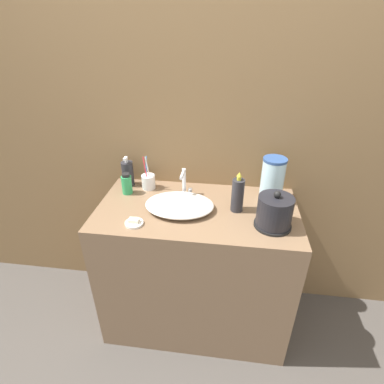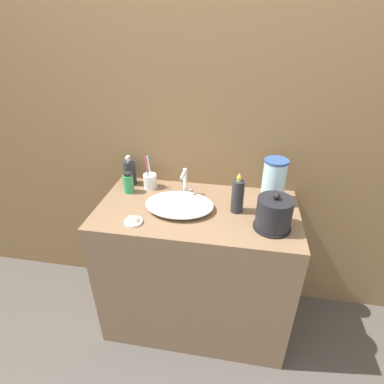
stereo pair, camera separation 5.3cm
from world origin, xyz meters
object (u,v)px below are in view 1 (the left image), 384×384
at_px(faucet, 185,182).
at_px(lotion_bottle, 128,173).
at_px(electric_kettle, 274,213).
at_px(water_pitcher, 272,180).
at_px(mouthwash_bottle, 238,195).
at_px(toothbrush_cup, 148,181).
at_px(shampoo_bottle, 127,184).

bearing_deg(faucet, lotion_bottle, 167.16).
distance_m(faucet, electric_kettle, 0.53).
relative_size(electric_kettle, water_pitcher, 0.78).
relative_size(mouthwash_bottle, water_pitcher, 0.90).
bearing_deg(electric_kettle, mouthwash_bottle, 145.86).
bearing_deg(lotion_bottle, faucet, -12.84).
bearing_deg(toothbrush_cup, shampoo_bottle, -145.15).
relative_size(electric_kettle, lotion_bottle, 1.05).
relative_size(lotion_bottle, shampoo_bottle, 1.48).
bearing_deg(shampoo_bottle, mouthwash_bottle, -8.99).
distance_m(shampoo_bottle, water_pitcher, 0.83).
relative_size(faucet, toothbrush_cup, 0.77).
xyz_separation_m(toothbrush_cup, shampoo_bottle, (-0.11, -0.08, 0.01)).
relative_size(faucet, shampoo_bottle, 1.29).
distance_m(faucet, shampoo_bottle, 0.34).
relative_size(toothbrush_cup, lotion_bottle, 1.13).
height_order(electric_kettle, toothbrush_cup, toothbrush_cup).
bearing_deg(mouthwash_bottle, electric_kettle, -34.14).
xyz_separation_m(electric_kettle, toothbrush_cup, (-0.71, 0.30, -0.03)).
relative_size(electric_kettle, shampoo_bottle, 1.55).
xyz_separation_m(faucet, electric_kettle, (0.48, -0.24, -0.01)).
distance_m(lotion_bottle, water_pitcher, 0.86).
bearing_deg(faucet, electric_kettle, -26.73).
bearing_deg(lotion_bottle, water_pitcher, -4.36).
bearing_deg(mouthwash_bottle, shampoo_bottle, 171.01).
distance_m(shampoo_bottle, mouthwash_bottle, 0.65).
distance_m(lotion_bottle, mouthwash_bottle, 0.69).
relative_size(faucet, water_pitcher, 0.65).
height_order(toothbrush_cup, lotion_bottle, toothbrush_cup).
relative_size(shampoo_bottle, mouthwash_bottle, 0.56).
bearing_deg(mouthwash_bottle, toothbrush_cup, 161.53).
xyz_separation_m(shampoo_bottle, mouthwash_bottle, (0.64, -0.10, 0.04)).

